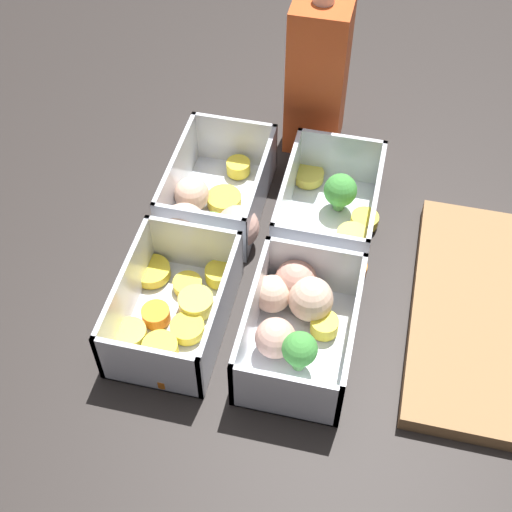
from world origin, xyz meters
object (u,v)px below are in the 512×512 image
object	(u,v)px
container_far_right	(296,317)
juice_carton	(318,76)
container_near_left	(212,207)
container_far_left	(331,208)
container_near_right	(173,310)

from	to	relation	value
container_far_right	juice_carton	distance (m)	0.30
container_near_left	container_far_left	bearing A→B (deg)	104.07
container_near_right	juice_carton	bearing A→B (deg)	164.24
container_near_left	container_far_right	bearing A→B (deg)	44.04
juice_carton	container_far_left	bearing A→B (deg)	17.92
container_near_right	container_far_left	size ratio (longest dim) A/B	0.94
container_far_left	container_near_right	bearing A→B (deg)	-37.41
container_near_left	container_far_right	distance (m)	0.17
container_far_right	juice_carton	size ratio (longest dim) A/B	0.83
container_near_right	container_far_left	bearing A→B (deg)	142.59
container_far_left	juice_carton	world-z (taller)	juice_carton
container_near_left	juice_carton	distance (m)	0.20
container_near_right	container_far_right	world-z (taller)	same
container_near_left	container_far_left	xyz separation A→B (m)	(-0.03, 0.13, -0.00)
container_far_left	container_near_left	bearing A→B (deg)	-75.93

